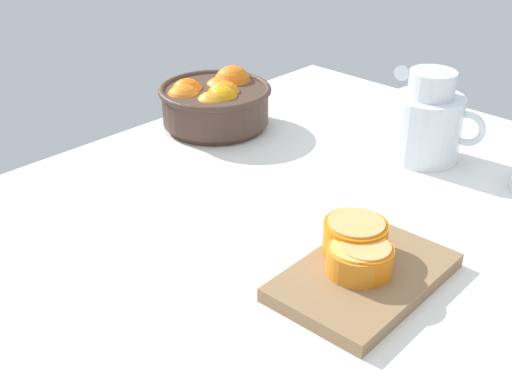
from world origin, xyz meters
The scene contains 8 objects.
ground_plane centered at (0.00, 0.00, -1.50)cm, with size 135.16×100.63×3.00cm, color white.
fruit_bowl centered at (23.33, 39.18, 5.13)cm, with size 22.27×22.27×10.72cm.
juice_pitcher centered at (39.67, 1.11, 6.08)cm, with size 12.44×16.58×17.08cm.
cutting_board centered at (0.92, -13.65, 1.00)cm, with size 24.56×15.80×1.99cm, color olive.
orange_half_0 centered at (-0.30, -12.97, 3.92)cm, with size 8.06×8.06×3.92cm.
orange_half_1 centered at (3.56, -9.95, 4.36)cm, with size 8.75×8.75×4.81cm.
orange_half_2 centered at (0.59, -13.68, 4.01)cm, with size 7.40×7.40×4.11cm.
spoon centered at (55.28, -8.53, 0.43)cm, with size 7.45×16.34×1.00cm.
Camera 1 is at (-59.86, -52.44, 52.61)cm, focal length 46.37 mm.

